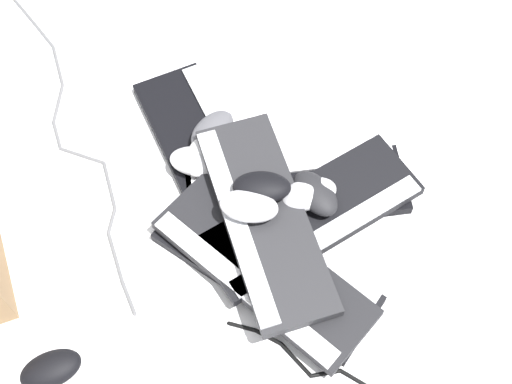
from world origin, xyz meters
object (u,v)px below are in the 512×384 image
(keyboard_0, at_px, (267,267))
(mouse_2, at_px, (262,187))
(mouse_1, at_px, (210,130))
(keyboard_1, at_px, (297,190))
(keyboard_3, at_px, (263,269))
(mouse_5, at_px, (315,193))
(keyboard_5, at_px, (263,218))
(keyboard_4, at_px, (312,217))
(mouse_4, at_px, (203,154))
(mouse_3, at_px, (249,206))
(keyboard_2, at_px, (205,153))
(mouse_7, at_px, (51,369))
(mouse_0, at_px, (197,161))
(mouse_6, at_px, (309,194))

(keyboard_0, height_order, mouse_2, mouse_2)
(mouse_1, xyz_separation_m, mouse_2, (0.18, 0.09, 0.06))
(keyboard_1, relative_size, keyboard_3, 1.07)
(mouse_5, bearing_deg, keyboard_5, 81.56)
(keyboard_4, bearing_deg, mouse_4, -127.26)
(keyboard_4, height_order, keyboard_5, keyboard_5)
(keyboard_4, xyz_separation_m, mouse_3, (0.00, -0.12, 0.07))
(keyboard_4, relative_size, keyboard_5, 0.99)
(keyboard_2, distance_m, mouse_3, 0.22)
(keyboard_1, relative_size, mouse_2, 4.08)
(keyboard_0, bearing_deg, mouse_3, -161.17)
(mouse_4, bearing_deg, mouse_7, -12.05)
(mouse_2, distance_m, mouse_7, 0.50)
(mouse_2, xyz_separation_m, mouse_5, (0.00, 0.10, -0.03))
(keyboard_1, distance_m, mouse_0, 0.21)
(mouse_1, height_order, mouse_7, mouse_1)
(keyboard_5, height_order, mouse_6, mouse_6)
(keyboard_2, relative_size, mouse_0, 4.22)
(mouse_4, distance_m, mouse_5, 0.25)
(keyboard_0, relative_size, keyboard_3, 1.04)
(mouse_1, height_order, mouse_4, same)
(mouse_6, bearing_deg, keyboard_3, 38.93)
(keyboard_0, xyz_separation_m, mouse_0, (-0.22, -0.12, 0.04))
(keyboard_2, height_order, keyboard_4, keyboard_4)
(mouse_3, relative_size, mouse_6, 1.00)
(mouse_1, relative_size, mouse_2, 1.00)
(mouse_3, xyz_separation_m, mouse_5, (-0.03, 0.13, -0.03))
(mouse_0, height_order, mouse_2, mouse_2)
(keyboard_4, relative_size, mouse_0, 4.17)
(keyboard_4, distance_m, mouse_2, 0.12)
(mouse_4, xyz_separation_m, mouse_6, (0.12, 0.20, 0.03))
(mouse_5, bearing_deg, mouse_3, 73.69)
(keyboard_3, bearing_deg, mouse_2, 176.32)
(mouse_0, relative_size, mouse_5, 1.00)
(mouse_5, distance_m, mouse_6, 0.01)
(keyboard_3, xyz_separation_m, mouse_4, (-0.26, -0.10, 0.01))
(keyboard_1, distance_m, keyboard_3, 0.20)
(mouse_0, relative_size, mouse_2, 1.00)
(keyboard_0, xyz_separation_m, keyboard_1, (-0.16, 0.07, 0.00))
(keyboard_2, relative_size, mouse_4, 4.22)
(mouse_4, bearing_deg, keyboard_4, 75.91)
(keyboard_2, xyz_separation_m, mouse_1, (-0.03, 0.01, 0.04))
(keyboard_3, distance_m, mouse_1, 0.32)
(mouse_2, bearing_deg, mouse_7, -138.28)
(keyboard_2, height_order, mouse_6, mouse_6)
(keyboard_1, relative_size, keyboard_2, 0.97)
(keyboard_0, bearing_deg, mouse_6, 142.23)
(mouse_0, bearing_deg, keyboard_4, 162.20)
(mouse_5, bearing_deg, keyboard_3, 109.06)
(mouse_5, bearing_deg, mouse_4, 28.82)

